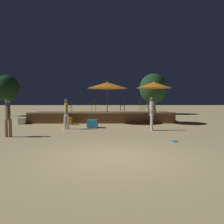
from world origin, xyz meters
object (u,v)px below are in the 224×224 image
(cube_seat_2, at_px, (22,121))
(bistro_chair_0, at_px, (71,104))
(cube_seat_1, at_px, (93,124))
(bistro_chair_3, at_px, (124,104))
(cube_seat_0, at_px, (68,121))
(bistro_chair_2, at_px, (141,104))
(person_0, at_px, (152,112))
(background_tree_0, at_px, (153,89))
(bistro_chair_1, at_px, (94,104))
(patio_umbrella_0, at_px, (107,85))
(person_2, at_px, (8,116))
(patio_umbrella_1, at_px, (154,85))
(background_tree_1, at_px, (7,89))
(person_1, at_px, (66,113))
(frisbee_disc, at_px, (174,141))

(cube_seat_2, relative_size, bistro_chair_0, 0.56)
(cube_seat_1, distance_m, bistro_chair_3, 4.31)
(bistro_chair_0, bearing_deg, bistro_chair_3, 94.41)
(cube_seat_0, xyz_separation_m, bistro_chair_2, (5.20, 2.29, 1.10))
(person_0, relative_size, background_tree_0, 0.39)
(cube_seat_0, relative_size, bistro_chair_1, 0.56)
(patio_umbrella_0, height_order, cube_seat_0, patio_umbrella_0)
(person_0, height_order, bistro_chair_2, person_0)
(bistro_chair_1, bearing_deg, person_2, 61.74)
(bistro_chair_2, relative_size, bistro_chair_3, 1.00)
(person_0, xyz_separation_m, background_tree_0, (2.74, 13.28, 1.94))
(cube_seat_0, relative_size, cube_seat_1, 0.81)
(patio_umbrella_1, distance_m, bistro_chair_3, 2.72)
(background_tree_1, bearing_deg, person_0, -40.11)
(cube_seat_1, xyz_separation_m, cube_seat_2, (-4.88, 1.95, -0.03))
(person_1, relative_size, background_tree_0, 0.36)
(cube_seat_1, distance_m, background_tree_1, 13.55)
(patio_umbrella_0, xyz_separation_m, background_tree_1, (-10.19, 6.96, 0.13))
(background_tree_0, bearing_deg, person_1, -120.08)
(bistro_chair_0, bearing_deg, patio_umbrella_0, 72.54)
(cube_seat_0, height_order, person_2, person_2)
(patio_umbrella_1, height_order, person_0, patio_umbrella_1)
(person_2, distance_m, bistro_chair_0, 6.83)
(patio_umbrella_0, height_order, cube_seat_2, patio_umbrella_0)
(bistro_chair_3, height_order, frisbee_disc, bistro_chair_3)
(patio_umbrella_0, bearing_deg, bistro_chair_1, 123.41)
(person_0, bearing_deg, person_1, 86.75)
(frisbee_disc, relative_size, background_tree_0, 0.06)
(frisbee_disc, height_order, background_tree_0, background_tree_0)
(bistro_chair_1, bearing_deg, patio_umbrella_0, 119.28)
(bistro_chair_0, xyz_separation_m, frisbee_disc, (5.39, -7.80, -1.31))
(cube_seat_1, relative_size, bistro_chair_2, 0.70)
(patio_umbrella_1, relative_size, bistro_chair_2, 3.26)
(cube_seat_2, bearing_deg, patio_umbrella_0, 5.54)
(background_tree_1, bearing_deg, patio_umbrella_1, -28.20)
(cube_seat_1, relative_size, cube_seat_2, 1.24)
(cube_seat_2, distance_m, frisbee_disc, 10.45)
(cube_seat_0, distance_m, bistro_chair_1, 3.00)
(bistro_chair_2, bearing_deg, bistro_chair_1, 126.36)
(patio_umbrella_1, bearing_deg, person_1, -152.06)
(cube_seat_0, relative_size, cube_seat_2, 1.00)
(person_2, distance_m, background_tree_0, 18.06)
(patio_umbrella_0, bearing_deg, bistro_chair_0, 159.79)
(cube_seat_2, distance_m, person_0, 8.71)
(patio_umbrella_0, relative_size, bistro_chair_1, 3.25)
(person_0, bearing_deg, bistro_chair_1, 36.81)
(cube_seat_2, height_order, background_tree_1, background_tree_1)
(patio_umbrella_1, xyz_separation_m, bistro_chair_3, (-1.97, 1.34, -1.32))
(patio_umbrella_0, relative_size, person_2, 1.74)
(cube_seat_1, bearing_deg, patio_umbrella_0, 71.59)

